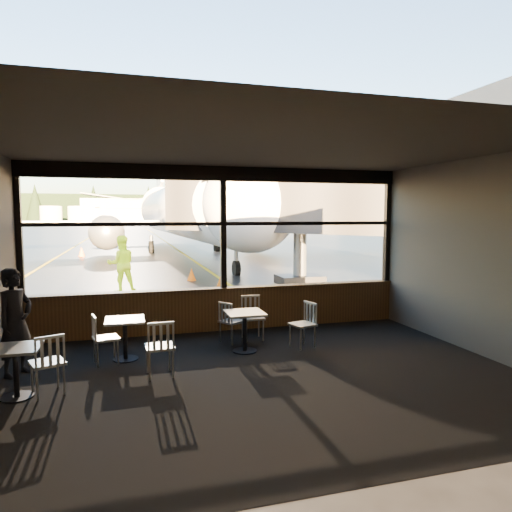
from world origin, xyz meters
name	(u,v)px	position (x,y,z in m)	size (l,w,h in m)	color
ground_plane	(134,224)	(0.00, 120.00, 0.00)	(520.00, 520.00, 0.00)	black
carpet_floor	(264,376)	(0.00, -3.00, 0.01)	(8.00, 6.00, 0.01)	black
ceiling	(264,146)	(0.00, -3.00, 3.50)	(8.00, 6.00, 0.04)	#38332D
wall_right	(484,257)	(4.00, -3.00, 1.75)	(0.04, 6.00, 3.50)	#514A41
wall_back	(363,299)	(0.00, -6.00, 1.75)	(8.00, 0.04, 3.50)	#514A41
window_sill	(224,309)	(0.00, 0.00, 0.45)	(8.00, 0.28, 0.90)	#4A2F16
window_header	(223,174)	(0.00, 0.00, 3.35)	(8.00, 0.18, 0.30)	black
mullion_left	(18,230)	(-3.95, 0.00, 2.20)	(0.12, 0.12, 2.60)	black
mullion_centre	(223,228)	(0.00, 0.00, 2.20)	(0.12, 0.12, 2.60)	black
mullion_right	(387,227)	(3.95, 0.00, 2.20)	(0.12, 0.12, 2.60)	black
window_transom	(223,224)	(0.00, 0.00, 2.30)	(8.00, 0.10, 0.08)	black
airliner	(186,171)	(1.81, 20.35, 5.31)	(28.95, 34.74, 10.61)	white
jet_bridge	(292,213)	(3.60, 5.50, 2.56)	(9.58, 11.71, 5.11)	#29292B
cafe_table_near	(245,332)	(0.04, -1.66, 0.37)	(0.67, 0.67, 0.74)	#99958D
cafe_table_mid	(125,340)	(-2.05, -1.56, 0.36)	(0.65, 0.65, 0.71)	#AAA69C
cafe_table_left	(16,373)	(-3.47, -2.86, 0.35)	(0.64, 0.64, 0.71)	gray
chair_near_e	(302,325)	(1.15, -1.69, 0.43)	(0.47, 0.47, 0.86)	beige
chair_near_w	(232,322)	(-0.05, -1.00, 0.41)	(0.45, 0.45, 0.83)	#AAA69A
chair_near_n	(253,318)	(0.39, -0.93, 0.44)	(0.48, 0.48, 0.88)	#B1ABA0
chair_mid_s	(160,347)	(-1.53, -2.51, 0.45)	(0.49, 0.49, 0.90)	#AAA699
chair_mid_w	(106,339)	(-2.36, -1.65, 0.42)	(0.46, 0.46, 0.84)	beige
chair_left_s	(47,363)	(-3.08, -2.83, 0.44)	(0.48, 0.48, 0.88)	beige
passenger	(15,322)	(-3.66, -1.89, 0.84)	(0.61, 0.40, 1.68)	black
ground_crew	(121,264)	(-2.17, 5.70, 0.92)	(0.89, 0.69, 1.83)	#BFF219
cone_nose	(191,274)	(0.35, 7.69, 0.24)	(0.34, 0.34, 0.48)	#F85D07
cone_wing	(82,252)	(-4.64, 19.71, 0.28)	(0.40, 0.40, 0.56)	orange
terminal_annex	(511,199)	(10.00, 2.50, 3.00)	(5.00, 7.00, 6.00)	gray
hangar_mid	(131,209)	(0.00, 185.00, 5.00)	(38.00, 15.00, 10.00)	silver
hangar_right	(276,207)	(60.00, 178.00, 6.00)	(50.00, 20.00, 12.00)	silver
fuel_tank_a	(51,214)	(-30.00, 182.00, 3.00)	(8.00, 8.00, 6.00)	silver
fuel_tank_b	(79,214)	(-20.00, 182.00, 3.00)	(8.00, 8.00, 6.00)	silver
fuel_tank_c	(106,214)	(-10.00, 182.00, 3.00)	(8.00, 8.00, 6.00)	silver
treeline	(131,208)	(0.00, 210.00, 6.00)	(360.00, 3.00, 12.00)	black
cone_extra	(221,283)	(0.96, 5.05, 0.27)	(0.39, 0.39, 0.55)	#FF6708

